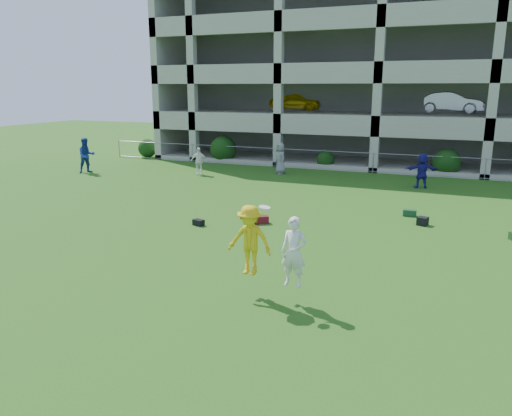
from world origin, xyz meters
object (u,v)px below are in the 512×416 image
at_px(bystander_b, 199,161).
at_px(bystander_d, 422,171).
at_px(parking_garage, 397,71).
at_px(crate_d, 423,221).
at_px(bystander_c, 280,158).
at_px(bystander_a, 86,155).
at_px(frisbee_contest, 261,243).

bearing_deg(bystander_b, bystander_d, -19.82).
relative_size(bystander_d, parking_garage, 0.06).
distance_m(bystander_d, crate_d, 7.25).
relative_size(bystander_b, bystander_d, 0.90).
bearing_deg(bystander_c, parking_garage, 107.62).
distance_m(bystander_c, crate_d, 12.05).
height_order(bystander_a, parking_garage, parking_garage).
xyz_separation_m(bystander_c, parking_garage, (4.92, 11.02, 5.12)).
height_order(bystander_b, bystander_c, bystander_c).
xyz_separation_m(bystander_a, crate_d, (19.16, -4.58, -0.86)).
distance_m(bystander_a, bystander_c, 11.34).
relative_size(bystander_c, parking_garage, 0.06).
height_order(bystander_b, parking_garage, parking_garage).
bearing_deg(bystander_d, parking_garage, -93.90).
bearing_deg(parking_garage, bystander_b, -124.95).
bearing_deg(bystander_d, crate_d, 77.39).
relative_size(crate_d, frisbee_contest, 0.18).
bearing_deg(bystander_c, frisbee_contest, -30.40).
relative_size(bystander_a, crate_d, 5.80).
relative_size(bystander_c, frisbee_contest, 0.91).
xyz_separation_m(bystander_b, bystander_d, (12.13, 0.76, 0.09)).
bearing_deg(bystander_a, bystander_c, -35.34).
bearing_deg(bystander_c, bystander_a, -118.13).
xyz_separation_m(bystander_a, bystander_d, (18.54, 2.61, -0.15)).
xyz_separation_m(bystander_a, parking_garage, (15.56, 14.93, 5.00)).
height_order(bystander_a, bystander_b, bystander_a).
bearing_deg(bystander_b, crate_d, -50.20).
distance_m(crate_d, frisbee_contest, 8.82).
height_order(bystander_c, crate_d, bystander_c).
distance_m(bystander_c, frisbee_contest, 17.52).
xyz_separation_m(bystander_b, parking_garage, (9.15, 13.09, 5.23)).
relative_size(bystander_a, bystander_b, 1.30).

